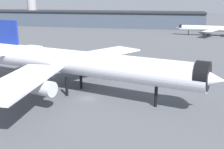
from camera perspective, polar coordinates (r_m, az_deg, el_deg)
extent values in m
plane|color=#4C4F54|center=(69.99, -5.03, -4.93)|extent=(900.00, 900.00, 0.00)
cylinder|color=silver|center=(71.26, -5.93, 2.27)|extent=(60.11, 25.89, 6.28)
cone|color=silver|center=(60.58, 19.18, -0.86)|extent=(8.53, 8.07, 6.16)
cylinder|color=black|center=(60.62, 18.05, -0.28)|extent=(4.73, 6.92, 6.34)
cube|color=silver|center=(87.97, -2.46, 4.32)|extent=(24.46, 27.98, 0.50)
cylinder|color=#B7BAC1|center=(84.87, -2.69, 2.48)|extent=(9.25, 6.06, 3.45)
cube|color=silver|center=(61.73, -18.27, -1.24)|extent=(10.28, 27.79, 0.50)
cylinder|color=#B7BAC1|center=(63.58, -15.07, -2.47)|extent=(9.25, 6.06, 3.45)
cube|color=navy|center=(87.07, -20.50, 7.13)|extent=(7.17, 2.99, 10.05)
cube|color=silver|center=(93.43, -17.57, 5.15)|extent=(8.82, 12.25, 0.38)
cylinder|color=black|center=(64.59, 9.01, -4.45)|extent=(0.75, 0.75, 5.02)
cylinder|color=black|center=(76.99, -6.39, -1.10)|extent=(0.75, 0.75, 5.02)
cylinder|color=black|center=(71.86, -9.30, -2.41)|extent=(0.75, 0.75, 5.02)
cylinder|color=silver|center=(198.60, 18.70, 8.96)|extent=(34.55, 9.51, 3.74)
cone|color=silver|center=(199.22, 13.69, 9.35)|extent=(4.68, 4.31, 3.67)
cylinder|color=black|center=(199.14, 13.92, 9.41)|extent=(2.30, 4.01, 3.78)
cube|color=silver|center=(189.12, 19.49, 8.47)|extent=(12.08, 16.27, 0.30)
cylinder|color=#B7BAC1|center=(191.08, 19.20, 8.18)|extent=(5.10, 2.84, 2.06)
cube|color=silver|center=(208.25, 19.43, 9.03)|extent=(7.67, 16.12, 0.30)
cylinder|color=#B7BAC1|center=(206.50, 19.17, 8.66)|extent=(5.10, 2.84, 2.06)
cylinder|color=black|center=(199.18, 15.42, 8.26)|extent=(0.45, 0.45, 2.99)
cylinder|color=black|center=(197.02, 19.12, 7.89)|extent=(0.45, 0.45, 2.99)
cylinder|color=black|center=(200.92, 19.11, 8.02)|extent=(0.45, 0.45, 2.99)
cube|color=#3D4756|center=(254.16, -5.44, 11.24)|extent=(205.25, 39.69, 12.66)
cube|color=#232628|center=(253.76, -5.48, 12.81)|extent=(205.44, 42.06, 1.20)
cylinder|color=#939399|center=(274.48, -16.03, 12.19)|extent=(8.55, 8.55, 23.71)
cube|color=black|center=(113.09, -1.40, 3.31)|extent=(5.96, 4.19, 0.35)
cube|color=#232833|center=(112.56, -2.22, 3.76)|extent=(2.90, 2.96, 1.60)
cube|color=#1E2D38|center=(112.31, -2.72, 3.89)|extent=(0.80, 1.82, 0.80)
cube|color=#232833|center=(113.04, -0.91, 3.97)|extent=(3.92, 3.37, 2.20)
cylinder|color=black|center=(111.64, -2.24, 3.06)|extent=(0.94, 0.60, 0.90)
cylinder|color=black|center=(113.85, -2.47, 3.30)|extent=(0.94, 0.60, 0.90)
cylinder|color=black|center=(112.44, -0.31, 3.16)|extent=(0.94, 0.60, 0.90)
cylinder|color=black|center=(114.63, -0.57, 3.39)|extent=(0.94, 0.60, 0.90)
cone|color=#F2600C|center=(106.49, 11.11, 2.11)|extent=(0.54, 0.54, 0.67)
cone|color=#F2600C|center=(103.33, -21.48, 0.92)|extent=(0.56, 0.56, 0.70)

